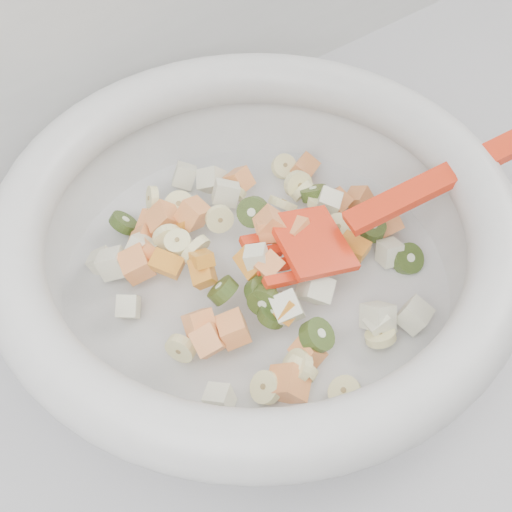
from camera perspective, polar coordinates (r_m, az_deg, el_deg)
mixing_bowl at (r=0.58m, az=0.04°, el=0.96°), size 0.49×0.42×0.13m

